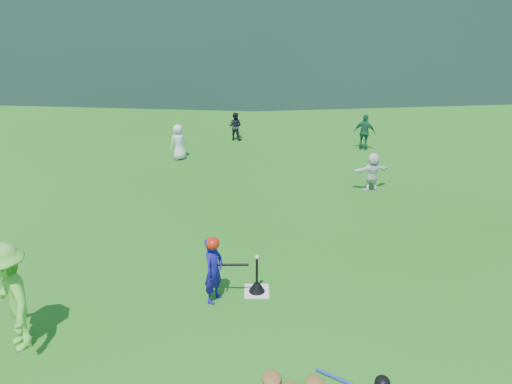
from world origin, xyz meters
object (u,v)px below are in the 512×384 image
fielder_d (372,172)px  equipment_pile (315,384)px  adult_coach (10,297)px  fielder_b (235,126)px  fielder_a (179,142)px  fielder_c (365,132)px  batting_tee (257,286)px  batter_child (214,270)px  home_plate (257,291)px

fielder_d → equipment_pile: bearing=56.9°
adult_coach → fielder_d: size_ratio=1.70×
fielder_b → fielder_d: 5.84m
adult_coach → fielder_d: 9.11m
fielder_b → fielder_a: bearing=66.5°
fielder_c → fielder_d: 3.39m
fielder_b → adult_coach: bearing=91.2°
adult_coach → fielder_c: 11.90m
equipment_pile → batting_tee: bearing=109.0°
batter_child → fielder_c: batter_child is taller
batter_child → fielder_a: (-1.62, 7.38, -0.06)m
fielder_a → equipment_pile: bearing=75.4°
batting_tee → equipment_pile: size_ratio=0.38×
home_plate → fielder_c: size_ratio=0.38×
fielder_d → batting_tee: bearing=41.5°
batting_tee → adult_coach: bearing=-159.4°
batter_child → batting_tee: (0.75, 0.24, -0.49)m
fielder_a → fielder_c: (5.95, 0.85, 0.04)m
equipment_pile → fielder_c: bearing=74.9°
fielder_b → batting_tee: (0.68, -9.11, -0.36)m
equipment_pile → home_plate: bearing=109.0°
batter_child → adult_coach: adult_coach is taller
home_plate → batter_child: bearing=-162.5°
fielder_d → batting_tee: 5.59m
fielder_a → fielder_c: fielder_c is taller
fielder_b → batting_tee: size_ratio=1.44×
batting_tee → equipment_pile: (0.80, -2.32, -0.06)m
batter_child → fielder_b: bearing=26.8°
adult_coach → fielder_a: bearing=134.8°
batter_child → fielder_d: bearing=-10.9°
fielder_b → fielder_d: (3.77, -4.46, 0.04)m
fielder_a → equipment_pile: (3.17, -9.46, -0.49)m
adult_coach → fielder_b: adult_coach is taller
fielder_d → batting_tee: size_ratio=1.55×
home_plate → fielder_b: 9.14m
batter_child → batting_tee: size_ratio=1.81×
adult_coach → batting_tee: (3.72, 1.40, -0.77)m
fielder_a → fielder_d: (5.46, -2.50, -0.03)m
equipment_pile → batter_child: bearing=126.7°
home_plate → adult_coach: size_ratio=0.25×
adult_coach → batter_child: bearing=75.2°
adult_coach → equipment_pile: bearing=42.3°
home_plate → batter_child: size_ratio=0.36×
home_plate → fielder_d: bearing=56.4°
adult_coach → fielder_a: adult_coach is taller
home_plate → fielder_c: fielder_c is taller
fielder_d → adult_coach: bearing=26.7°
adult_coach → fielder_b: (3.04, 10.50, -0.41)m
batter_child → fielder_d: 6.21m
batter_child → fielder_a: bearing=39.6°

